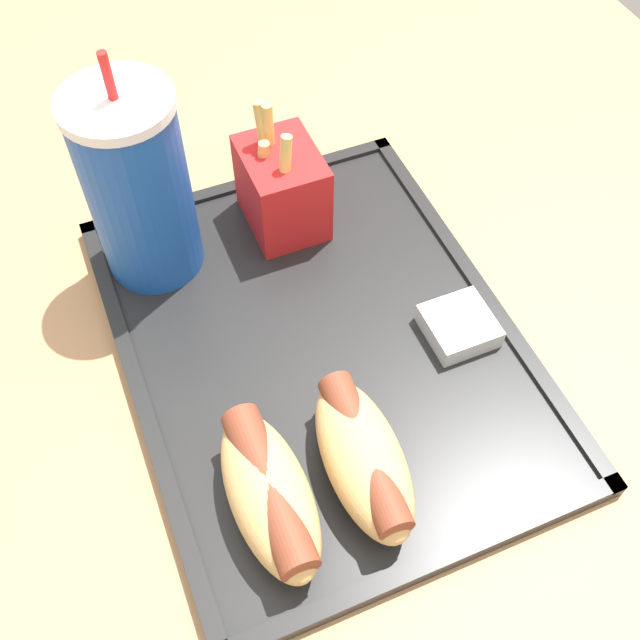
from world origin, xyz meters
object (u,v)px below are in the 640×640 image
at_px(hot_dog_near, 363,457).
at_px(hot_dog_far, 269,493).
at_px(fries_carton, 282,187).
at_px(soda_cup, 138,187).
at_px(sauce_cup_mayo, 459,325).

bearing_deg(hot_dog_near, hot_dog_far, 90.00).
relative_size(hot_dog_near, fries_carton, 1.11).
height_order(soda_cup, hot_dog_near, soda_cup).
relative_size(soda_cup, hot_dog_far, 1.61).
distance_m(fries_carton, sauce_cup_mayo, 0.19).
bearing_deg(soda_cup, fries_carton, -89.69).
bearing_deg(soda_cup, hot_dog_far, -177.10).
bearing_deg(soda_cup, sauce_cup_mayo, -129.78).
xyz_separation_m(hot_dog_near, fries_carton, (0.25, -0.04, 0.01)).
bearing_deg(hot_dog_far, sauce_cup_mayo, -66.79).
height_order(hot_dog_far, fries_carton, fries_carton).
height_order(hot_dog_near, fries_carton, fries_carton).
distance_m(hot_dog_far, hot_dog_near, 0.07).
relative_size(soda_cup, fries_carton, 1.75).
distance_m(hot_dog_near, fries_carton, 0.25).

